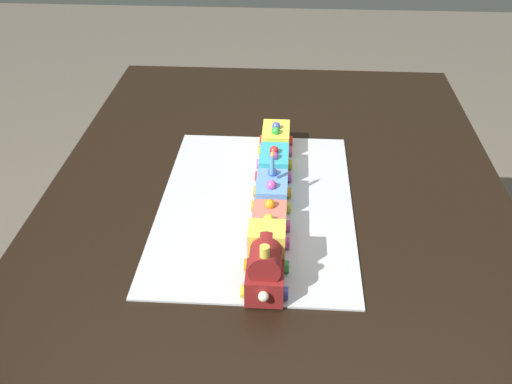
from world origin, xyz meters
TOP-DOWN VIEW (x-y plane):
  - dining_table at (0.00, 0.00)m, footprint 1.40×1.00m
  - cake_board at (-0.08, 0.04)m, footprint 0.60×0.40m
  - cake_locomotive at (-0.32, 0.01)m, footprint 0.14×0.08m
  - cake_car_gondola_coral at (-0.19, 0.01)m, footprint 0.10×0.08m
  - cake_car_hopper_sky_blue at (-0.07, 0.01)m, footprint 0.10×0.08m
  - cake_car_tanker_turquoise at (0.05, 0.01)m, footprint 0.10×0.08m
  - cake_car_caboose_lemon at (0.16, 0.01)m, footprint 0.10×0.08m
  - birthday_candle at (-0.07, 0.01)m, footprint 0.01×0.01m

SIDE VIEW (x-z plane):
  - dining_table at x=0.00m, z-range 0.26..1.00m
  - cake_board at x=-0.08m, z-range 0.74..0.74m
  - cake_car_gondola_coral at x=-0.19m, z-range 0.74..0.81m
  - cake_car_hopper_sky_blue at x=-0.07m, z-range 0.74..0.81m
  - cake_car_tanker_turquoise at x=0.05m, z-range 0.74..0.81m
  - cake_car_caboose_lemon at x=0.16m, z-range 0.74..0.81m
  - cake_locomotive at x=-0.32m, z-range 0.73..0.85m
  - birthday_candle at x=-0.07m, z-range 0.81..0.87m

